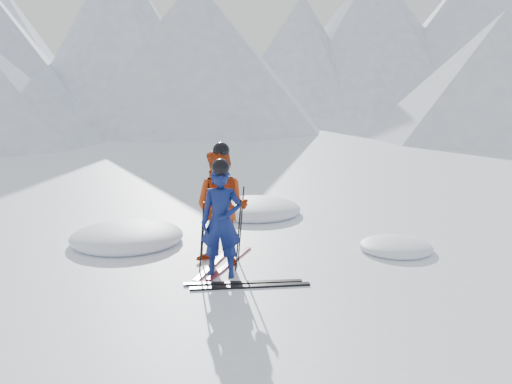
{
  "coord_description": "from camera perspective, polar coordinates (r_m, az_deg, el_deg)",
  "views": [
    {
      "loc": [
        -1.73,
        -8.04,
        2.81
      ],
      "look_at": [
        -1.4,
        0.5,
        1.1
      ],
      "focal_mm": 38.0,
      "sensor_mm": 36.0,
      "label": 1
    }
  ],
  "objects": [
    {
      "name": "ground",
      "position": [
        8.69,
        9.48,
        -7.71
      ],
      "size": [
        160.0,
        160.0,
        0.0
      ],
      "primitive_type": "plane",
      "color": "white",
      "rests_on": "ground"
    },
    {
      "name": "mountain_range",
      "position": [
        44.16,
        7.79,
        16.29
      ],
      "size": [
        106.15,
        62.94,
        15.53
      ],
      "color": "#B2BCD1",
      "rests_on": "ground"
    },
    {
      "name": "skier_blue",
      "position": [
        7.94,
        -3.67,
        -3.18
      ],
      "size": [
        0.65,
        0.47,
        1.65
      ],
      "primitive_type": "imported",
      "rotation": [
        0.0,
        0.0,
        -0.13
      ],
      "color": "#0E1A54",
      "rests_on": "ground"
    },
    {
      "name": "skier_red",
      "position": [
        8.46,
        -3.62,
        -1.66
      ],
      "size": [
        1.07,
        0.95,
        1.83
      ],
      "primitive_type": "imported",
      "rotation": [
        0.0,
        0.0,
        -0.34
      ],
      "color": "#AB340D",
      "rests_on": "ground"
    },
    {
      "name": "pole_blue_left",
      "position": [
        8.17,
        -5.73,
        -4.8
      ],
      "size": [
        0.11,
        0.08,
        1.1
      ],
      "primitive_type": "cylinder",
      "rotation": [
        0.05,
        0.08,
        0.0
      ],
      "color": "black",
      "rests_on": "ground"
    },
    {
      "name": "pole_blue_right",
      "position": [
        8.25,
        -1.87,
        -4.58
      ],
      "size": [
        0.11,
        0.07,
        1.1
      ],
      "primitive_type": "cylinder",
      "rotation": [
        -0.04,
        0.08,
        0.0
      ],
      "color": "black",
      "rests_on": "ground"
    },
    {
      "name": "pole_red_left",
      "position": [
        8.79,
        -5.51,
        -3.24
      ],
      "size": [
        0.12,
        0.1,
        1.22
      ],
      "primitive_type": "cylinder",
      "rotation": [
        0.06,
        0.08,
        0.0
      ],
      "color": "black",
      "rests_on": "ground"
    },
    {
      "name": "pole_red_right",
      "position": [
        8.68,
        -1.58,
        -3.38
      ],
      "size": [
        0.12,
        0.09,
        1.22
      ],
      "primitive_type": "cylinder",
      "rotation": [
        -0.05,
        0.08,
        0.0
      ],
      "color": "black",
      "rests_on": "ground"
    },
    {
      "name": "ski_worn_left",
      "position": [
        8.71,
        -4.34,
        -7.44
      ],
      "size": [
        0.6,
        1.65,
        0.03
      ],
      "primitive_type": "cube",
      "rotation": [
        0.0,
        0.0,
        -0.31
      ],
      "color": "black",
      "rests_on": "ground"
    },
    {
      "name": "ski_worn_right",
      "position": [
        8.7,
        -2.74,
        -7.43
      ],
      "size": [
        0.71,
        1.61,
        0.03
      ],
      "primitive_type": "cube",
      "rotation": [
        0.0,
        0.0,
        -0.38
      ],
      "color": "black",
      "rests_on": "ground"
    },
    {
      "name": "ski_loose_a",
      "position": [
        7.86,
        -1.36,
        -9.52
      ],
      "size": [
        1.7,
        0.17,
        0.03
      ],
      "primitive_type": "cube",
      "rotation": [
        0.0,
        0.0,
        1.62
      ],
      "color": "black",
      "rests_on": "ground"
    },
    {
      "name": "ski_loose_b",
      "position": [
        7.72,
        -0.59,
        -9.9
      ],
      "size": [
        1.7,
        0.23,
        0.03
      ],
      "primitive_type": "cube",
      "rotation": [
        0.0,
        0.0,
        1.65
      ],
      "color": "black",
      "rests_on": "ground"
    },
    {
      "name": "snow_lumps",
      "position": [
        10.8,
        -4.24,
        -3.8
      ],
      "size": [
        6.36,
        4.45,
        0.45
      ],
      "color": "white",
      "rests_on": "ground"
    }
  ]
}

